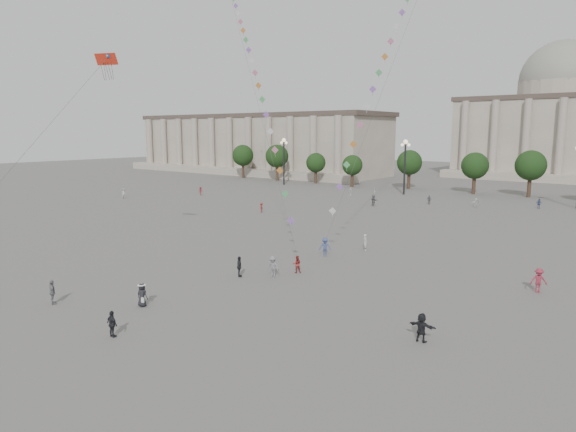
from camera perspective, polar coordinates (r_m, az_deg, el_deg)
The scene contains 27 objects.
ground at distance 38.37m, azimuth -13.32°, elevation -9.45°, with size 360.00×360.00×0.00m, color #585552.
hall_west at distance 155.83m, azimuth -3.65°, elevation 7.99°, with size 84.00×26.22×17.20m.
hall_central at distance 154.32m, azimuth 27.77°, elevation 9.09°, with size 48.30×34.30×35.50m.
tree_row at distance 104.63m, azimuth 22.21°, elevation 4.97°, with size 137.12×5.12×8.00m.
lamp_post_far_west at distance 118.26m, azimuth -0.46°, elevation 7.04°, with size 2.00×0.90×10.65m.
lamp_post_mid_west at distance 102.31m, azimuth 12.88°, elevation 6.44°, with size 2.00×0.90×10.65m.
person_crowd_0 at distance 91.10m, azimuth 26.10°, elevation 1.23°, with size 0.93×0.39×1.58m, color #354379.
person_crowd_1 at distance 98.78m, azimuth -17.76°, elevation 2.39°, with size 0.91×0.71×1.87m, color silver.
person_crowd_2 at distance 100.88m, azimuth -9.68°, elevation 2.76°, with size 1.02×0.59×1.59m, color maroon.
person_crowd_3 at distance 31.72m, azimuth 14.62°, elevation -11.90°, with size 1.62×0.51×1.74m, color black.
person_crowd_4 at distance 88.60m, azimuth 20.15°, elevation 1.39°, with size 1.41×0.45×1.52m, color silver.
person_crowd_6 at distance 43.58m, azimuth -1.70°, elevation -5.65°, with size 1.18×0.68×1.83m, color slate.
person_crowd_8 at distance 43.92m, azimuth 26.09°, elevation -6.45°, with size 1.24×0.71×1.92m, color maroon.
person_crowd_10 at distance 99.39m, azimuth 9.61°, elevation 2.66°, with size 0.57×0.37×1.56m, color #B8B7B4.
person_crowd_12 at distance 85.82m, azimuth 9.48°, elevation 1.73°, with size 1.76×0.56×1.90m, color slate.
person_crowd_13 at distance 53.79m, azimuth 8.58°, elevation -2.91°, with size 0.62×0.41×1.71m, color beige.
person_crowd_16 at distance 90.16m, azimuth 15.41°, elevation 1.77°, with size 0.91×0.38×1.55m, color #5D5C61.
person_crowd_17 at distance 77.77m, azimuth -2.95°, elevation 0.92°, with size 1.00×0.57×1.54m, color maroon.
person_crowd_18 at distance 98.67m, azimuth 6.98°, elevation 2.74°, with size 1.04×0.43×1.78m, color silver.
tourist_1 at distance 43.86m, azimuth -5.44°, elevation -5.63°, with size 1.04×0.43×1.77m, color #222328.
tourist_3 at distance 40.61m, azimuth -24.71°, elevation -7.70°, with size 1.04×0.43×1.78m, color slate.
tourist_4 at distance 33.11m, azimuth -18.96°, elevation -11.29°, with size 0.96×0.40×1.64m, color black.
kite_flyer_0 at distance 44.97m, azimuth 1.00°, elevation -5.36°, with size 0.75×0.58×1.54m, color maroon.
kite_flyer_1 at distance 50.86m, azimuth 4.14°, elevation -3.45°, with size 1.21×0.69×1.87m, color #384A7F.
hat_person at distance 37.95m, azimuth -15.91°, elevation -8.37°, with size 0.93×0.72×1.69m.
dragon_kite at distance 52.53m, azimuth -19.70°, elevation 15.14°, with size 2.23×8.72×23.63m.
kite_train_west at distance 70.89m, azimuth -4.70°, elevation 18.37°, with size 39.75×31.23×65.15m.
Camera 1 is at (28.64, -22.40, 12.24)m, focal length 32.00 mm.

